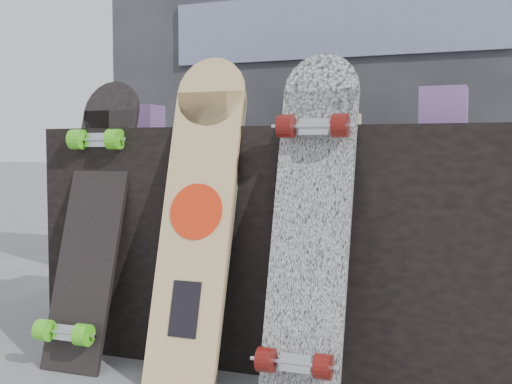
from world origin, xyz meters
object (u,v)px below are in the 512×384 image
at_px(longboard_cascadia, 310,218).
at_px(skateboard_dark, 92,215).
at_px(vendor_table, 284,240).
at_px(longboard_celtic, 202,212).
at_px(longboard_geisha, 198,207).

height_order(longboard_cascadia, skateboard_dark, longboard_cascadia).
xyz_separation_m(vendor_table, longboard_celtic, (-0.17, -0.33, 0.12)).
distance_m(vendor_table, longboard_cascadia, 0.46).
relative_size(vendor_table, longboard_cascadia, 1.57).
xyz_separation_m(longboard_celtic, longboard_cascadia, (0.38, -0.06, 0.00)).
bearing_deg(longboard_celtic, longboard_cascadia, -9.42).
relative_size(longboard_celtic, skateboard_dark, 1.02).
bearing_deg(longboard_cascadia, longboard_geisha, 176.45).
bearing_deg(longboard_celtic, longboard_geisha, -86.55).
bearing_deg(longboard_cascadia, longboard_celtic, 170.58).
relative_size(vendor_table, longboard_geisha, 1.55).
height_order(vendor_table, skateboard_dark, skateboard_dark).
bearing_deg(skateboard_dark, longboard_celtic, 2.88).
bearing_deg(vendor_table, longboard_celtic, -116.67).
height_order(longboard_geisha, longboard_cascadia, longboard_geisha).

